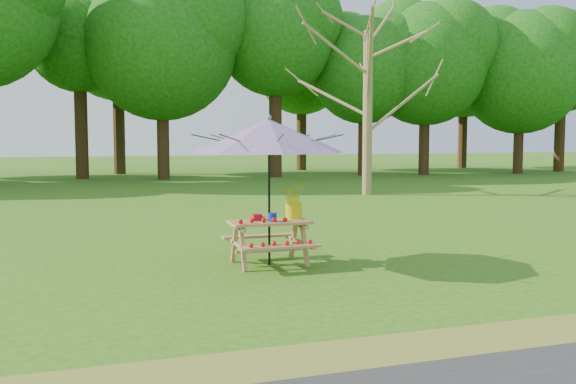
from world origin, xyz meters
name	(u,v)px	position (x,y,z in m)	size (l,w,h in m)	color
ground	(278,288)	(0.00, 0.00, 0.00)	(120.00, 120.00, 0.00)	#306112
drygrass_strip	(377,359)	(0.00, -2.80, 0.00)	(120.00, 1.20, 0.01)	olive
picnic_table	(269,243)	(0.35, 1.50, 0.33)	(1.20, 1.32, 0.67)	#9D6E47
patio_umbrella	(269,136)	(0.35, 1.50, 1.95)	(2.62, 2.62, 2.26)	black
produce_bins	(264,217)	(0.28, 1.54, 0.72)	(0.32, 0.41, 0.13)	red
tomatoes_row	(263,220)	(0.20, 1.32, 0.71)	(0.77, 0.13, 0.07)	red
flower_bucket	(294,199)	(0.78, 1.63, 0.98)	(0.40, 0.37, 0.57)	yellow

